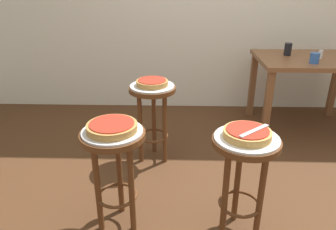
{
  "coord_description": "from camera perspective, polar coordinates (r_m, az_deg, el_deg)",
  "views": [
    {
      "loc": [
        -0.42,
        -1.97,
        1.45
      ],
      "look_at": [
        -0.48,
        0.02,
        0.57
      ],
      "focal_mm": 34.54,
      "sensor_mm": 36.0,
      "label": 1
    }
  ],
  "objects": [
    {
      "name": "ground_plane",
      "position": [
        2.48,
        11.37,
        -12.51
      ],
      "size": [
        6.0,
        6.0,
        0.0
      ],
      "primitive_type": "plane",
      "color": "#4C2D19"
    },
    {
      "name": "stool_foreground",
      "position": [
        1.86,
        13.2,
        -8.75
      ],
      "size": [
        0.37,
        0.37,
        0.64
      ],
      "color": "#5B3319",
      "rests_on": "ground_plane"
    },
    {
      "name": "serving_plate_foreground",
      "position": [
        1.77,
        13.72,
        -3.99
      ],
      "size": [
        0.35,
        0.35,
        0.01
      ],
      "primitive_type": "cylinder",
      "color": "white",
      "rests_on": "stool_foreground"
    },
    {
      "name": "pizza_foreground",
      "position": [
        1.76,
        13.81,
        -3.17
      ],
      "size": [
        0.26,
        0.26,
        0.05
      ],
      "color": "tan",
      "rests_on": "serving_plate_foreground"
    },
    {
      "name": "stool_middle",
      "position": [
        1.9,
        -9.43,
        -7.57
      ],
      "size": [
        0.37,
        0.37,
        0.64
      ],
      "color": "#5B3319",
      "rests_on": "ground_plane"
    },
    {
      "name": "serving_plate_middle",
      "position": [
        1.82,
        -9.8,
        -2.88
      ],
      "size": [
        0.34,
        0.34,
        0.01
      ],
      "primitive_type": "cylinder",
      "color": "silver",
      "rests_on": "stool_middle"
    },
    {
      "name": "pizza_middle",
      "position": [
        1.81,
        -9.86,
        -2.07
      ],
      "size": [
        0.28,
        0.28,
        0.05
      ],
      "color": "#B78442",
      "rests_on": "serving_plate_middle"
    },
    {
      "name": "stool_leftside",
      "position": [
        2.58,
        -2.73,
        1.46
      ],
      "size": [
        0.37,
        0.37,
        0.64
      ],
      "color": "#5B3319",
      "rests_on": "ground_plane"
    },
    {
      "name": "serving_plate_leftside",
      "position": [
        2.52,
        -2.81,
        5.12
      ],
      "size": [
        0.35,
        0.35,
        0.01
      ],
      "primitive_type": "cylinder",
      "color": "silver",
      "rests_on": "stool_leftside"
    },
    {
      "name": "pizza_leftside",
      "position": [
        2.51,
        -2.82,
        5.73
      ],
      "size": [
        0.25,
        0.25,
        0.05
      ],
      "color": "#B78442",
      "rests_on": "serving_plate_leftside"
    },
    {
      "name": "dining_table",
      "position": [
        3.37,
        23.51,
        7.38
      ],
      "size": [
        0.97,
        0.74,
        0.72
      ],
      "color": "brown",
      "rests_on": "ground_plane"
    },
    {
      "name": "cup_near_edge",
      "position": [
        3.13,
        24.45,
        9.13
      ],
      "size": [
        0.08,
        0.08,
        0.09
      ],
      "primitive_type": "cylinder",
      "color": "#3360B2",
      "rests_on": "dining_table"
    },
    {
      "name": "cup_far_edge",
      "position": [
        3.35,
        20.4,
        10.83
      ],
      "size": [
        0.07,
        0.07,
        0.12
      ],
      "primitive_type": "cylinder",
      "color": "black",
      "rests_on": "dining_table"
    },
    {
      "name": "condiment_shaker",
      "position": [
        3.35,
        25.3,
        9.67
      ],
      "size": [
        0.04,
        0.04,
        0.08
      ],
      "primitive_type": "cylinder",
      "color": "white",
      "rests_on": "dining_table"
    },
    {
      "name": "pizza_server_knife",
      "position": [
        1.74,
        14.99,
        -2.68
      ],
      "size": [
        0.18,
        0.16,
        0.01
      ],
      "primitive_type": "cube",
      "rotation": [
        0.0,
        0.0,
        0.71
      ],
      "color": "silver",
      "rests_on": "pizza_foreground"
    }
  ]
}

